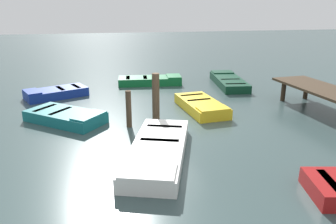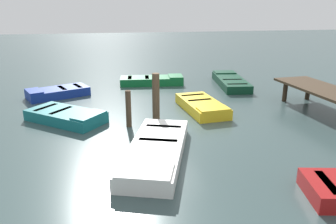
{
  "view_description": "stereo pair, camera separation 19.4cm",
  "coord_description": "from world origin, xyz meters",
  "px_view_note": "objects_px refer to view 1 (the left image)",
  "views": [
    {
      "loc": [
        11.43,
        -2.24,
        4.18
      ],
      "look_at": [
        0.0,
        0.0,
        0.35
      ],
      "focal_mm": 35.35,
      "sensor_mm": 36.0,
      "label": 1
    },
    {
      "loc": [
        11.46,
        -2.05,
        4.18
      ],
      "look_at": [
        0.0,
        0.0,
        0.35
      ],
      "focal_mm": 35.35,
      "sensor_mm": 36.0,
      "label": 2
    }
  ],
  "objects_px": {
    "rowboat_green": "(150,80)",
    "rowboat_teal": "(66,116)",
    "rowboat_blue": "(56,93)",
    "mooring_piling_near_right": "(129,109)",
    "rowboat_white": "(158,151)",
    "dock_segment": "(334,95)",
    "rowboat_yellow": "(201,105)",
    "rowboat_dark_green": "(229,81)",
    "mooring_piling_near_left": "(156,97)"
  },
  "relations": [
    {
      "from": "rowboat_yellow",
      "to": "rowboat_blue",
      "type": "height_order",
      "value": "same"
    },
    {
      "from": "rowboat_dark_green",
      "to": "mooring_piling_near_left",
      "type": "distance_m",
      "value": 6.69
    },
    {
      "from": "rowboat_green",
      "to": "mooring_piling_near_right",
      "type": "bearing_deg",
      "value": -99.72
    },
    {
      "from": "rowboat_white",
      "to": "rowboat_blue",
      "type": "height_order",
      "value": "same"
    },
    {
      "from": "mooring_piling_near_right",
      "to": "rowboat_green",
      "type": "bearing_deg",
      "value": 165.19
    },
    {
      "from": "mooring_piling_near_left",
      "to": "rowboat_yellow",
      "type": "bearing_deg",
      "value": 109.28
    },
    {
      "from": "rowboat_teal",
      "to": "rowboat_blue",
      "type": "height_order",
      "value": "same"
    },
    {
      "from": "rowboat_white",
      "to": "rowboat_blue",
      "type": "relative_size",
      "value": 1.47
    },
    {
      "from": "mooring_piling_near_right",
      "to": "mooring_piling_near_left",
      "type": "distance_m",
      "value": 1.24
    },
    {
      "from": "rowboat_dark_green",
      "to": "rowboat_blue",
      "type": "height_order",
      "value": "same"
    },
    {
      "from": "rowboat_white",
      "to": "rowboat_green",
      "type": "xyz_separation_m",
      "value": [
        -8.96,
        1.07,
        0.0
      ]
    },
    {
      "from": "rowboat_blue",
      "to": "rowboat_dark_green",
      "type": "bearing_deg",
      "value": 160.49
    },
    {
      "from": "mooring_piling_near_right",
      "to": "mooring_piling_near_left",
      "type": "xyz_separation_m",
      "value": [
        -0.61,
        1.06,
        0.22
      ]
    },
    {
      "from": "rowboat_teal",
      "to": "rowboat_blue",
      "type": "relative_size",
      "value": 1.05
    },
    {
      "from": "rowboat_white",
      "to": "mooring_piling_near_right",
      "type": "bearing_deg",
      "value": -149.71
    },
    {
      "from": "rowboat_green",
      "to": "mooring_piling_near_right",
      "type": "xyz_separation_m",
      "value": [
        6.31,
        -1.67,
        0.44
      ]
    },
    {
      "from": "dock_segment",
      "to": "rowboat_yellow",
      "type": "height_order",
      "value": "dock_segment"
    },
    {
      "from": "dock_segment",
      "to": "rowboat_dark_green",
      "type": "distance_m",
      "value": 6.02
    },
    {
      "from": "rowboat_white",
      "to": "rowboat_blue",
      "type": "xyz_separation_m",
      "value": [
        -7.24,
        -3.64,
        0.0
      ]
    },
    {
      "from": "rowboat_green",
      "to": "rowboat_teal",
      "type": "bearing_deg",
      "value": -121.13
    },
    {
      "from": "rowboat_blue",
      "to": "rowboat_yellow",
      "type": "bearing_deg",
      "value": 127.47
    },
    {
      "from": "rowboat_dark_green",
      "to": "mooring_piling_near_left",
      "type": "xyz_separation_m",
      "value": [
        4.71,
        -4.7,
        0.67
      ]
    },
    {
      "from": "rowboat_teal",
      "to": "rowboat_blue",
      "type": "bearing_deg",
      "value": 140.89
    },
    {
      "from": "dock_segment",
      "to": "rowboat_white",
      "type": "distance_m",
      "value": 7.69
    },
    {
      "from": "rowboat_yellow",
      "to": "mooring_piling_near_left",
      "type": "height_order",
      "value": "mooring_piling_near_left"
    },
    {
      "from": "rowboat_dark_green",
      "to": "dock_segment",
      "type": "bearing_deg",
      "value": -152.68
    },
    {
      "from": "rowboat_white",
      "to": "mooring_piling_near_right",
      "type": "relative_size",
      "value": 3.36
    },
    {
      "from": "rowboat_teal",
      "to": "rowboat_dark_green",
      "type": "bearing_deg",
      "value": 67.23
    },
    {
      "from": "dock_segment",
      "to": "rowboat_green",
      "type": "distance_m",
      "value": 9.08
    },
    {
      "from": "rowboat_white",
      "to": "mooring_piling_near_left",
      "type": "height_order",
      "value": "mooring_piling_near_left"
    },
    {
      "from": "rowboat_dark_green",
      "to": "rowboat_white",
      "type": "xyz_separation_m",
      "value": [
        7.97,
        -5.17,
        -0.0
      ]
    },
    {
      "from": "rowboat_yellow",
      "to": "mooring_piling_near_right",
      "type": "height_order",
      "value": "mooring_piling_near_right"
    },
    {
      "from": "rowboat_dark_green",
      "to": "rowboat_blue",
      "type": "bearing_deg",
      "value": 101.34
    },
    {
      "from": "rowboat_dark_green",
      "to": "rowboat_yellow",
      "type": "height_order",
      "value": "same"
    },
    {
      "from": "dock_segment",
      "to": "rowboat_green",
      "type": "height_order",
      "value": "dock_segment"
    },
    {
      "from": "rowboat_green",
      "to": "mooring_piling_near_left",
      "type": "height_order",
      "value": "mooring_piling_near_left"
    },
    {
      "from": "rowboat_green",
      "to": "rowboat_dark_green",
      "type": "bearing_deg",
      "value": -8.53
    },
    {
      "from": "rowboat_dark_green",
      "to": "rowboat_white",
      "type": "relative_size",
      "value": 0.89
    },
    {
      "from": "rowboat_green",
      "to": "rowboat_blue",
      "type": "xyz_separation_m",
      "value": [
        1.72,
        -4.71,
        0.0
      ]
    },
    {
      "from": "rowboat_dark_green",
      "to": "mooring_piling_near_left",
      "type": "bearing_deg",
      "value": 141.61
    },
    {
      "from": "dock_segment",
      "to": "rowboat_teal",
      "type": "height_order",
      "value": "dock_segment"
    },
    {
      "from": "rowboat_blue",
      "to": "mooring_piling_near_left",
      "type": "xyz_separation_m",
      "value": [
        3.97,
        4.11,
        0.67
      ]
    },
    {
      "from": "rowboat_teal",
      "to": "rowboat_white",
      "type": "distance_m",
      "value": 4.59
    },
    {
      "from": "rowboat_teal",
      "to": "mooring_piling_near_left",
      "type": "relative_size",
      "value": 1.78
    },
    {
      "from": "rowboat_blue",
      "to": "mooring_piling_near_right",
      "type": "relative_size",
      "value": 2.28
    },
    {
      "from": "rowboat_teal",
      "to": "rowboat_yellow",
      "type": "distance_m",
      "value": 5.32
    },
    {
      "from": "rowboat_white",
      "to": "rowboat_yellow",
      "type": "relative_size",
      "value": 1.44
    },
    {
      "from": "rowboat_yellow",
      "to": "mooring_piling_near_left",
      "type": "bearing_deg",
      "value": -77.08
    },
    {
      "from": "rowboat_dark_green",
      "to": "mooring_piling_near_left",
      "type": "height_order",
      "value": "mooring_piling_near_left"
    },
    {
      "from": "dock_segment",
      "to": "rowboat_green",
      "type": "relative_size",
      "value": 1.74
    }
  ]
}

